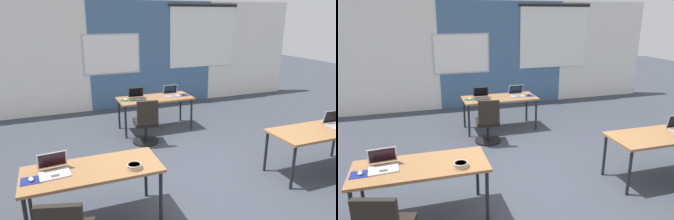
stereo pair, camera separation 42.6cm
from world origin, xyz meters
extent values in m
plane|color=#383D47|center=(0.00, 0.00, 0.00)|extent=(24.00, 24.00, 0.00)
cube|color=silver|center=(0.00, 4.20, 1.40)|extent=(10.00, 0.20, 2.80)
cube|color=#42668E|center=(0.62, 4.09, 1.40)|extent=(3.44, 0.01, 2.80)
cube|color=#B7B7BC|center=(-0.51, 4.09, 1.46)|extent=(1.48, 0.02, 1.04)
cube|color=white|center=(-0.51, 4.08, 1.46)|extent=(1.40, 0.02, 0.96)
cube|color=white|center=(2.10, 4.08, 1.82)|extent=(2.00, 0.02, 1.65)
cylinder|color=black|center=(2.10, 4.08, 2.70)|extent=(2.10, 0.10, 0.10)
cube|color=olive|center=(-1.75, -0.60, 0.70)|extent=(1.60, 0.70, 0.04)
cylinder|color=black|center=(-2.49, -0.90, 0.34)|extent=(0.04, 0.04, 0.68)
cylinder|color=black|center=(-1.01, -0.90, 0.34)|extent=(0.04, 0.04, 0.68)
cylinder|color=black|center=(-2.49, -0.30, 0.34)|extent=(0.04, 0.04, 0.68)
cylinder|color=black|center=(-1.01, -0.30, 0.34)|extent=(0.04, 0.04, 0.68)
cube|color=olive|center=(1.75, -0.60, 0.70)|extent=(1.60, 0.70, 0.04)
cylinder|color=black|center=(1.01, -0.90, 0.34)|extent=(0.04, 0.04, 0.68)
cylinder|color=black|center=(1.01, -0.30, 0.34)|extent=(0.04, 0.04, 0.68)
cube|color=olive|center=(0.00, 2.20, 0.70)|extent=(1.60, 0.70, 0.04)
cylinder|color=black|center=(-0.74, 1.90, 0.34)|extent=(0.04, 0.04, 0.68)
cylinder|color=black|center=(0.74, 1.90, 0.34)|extent=(0.04, 0.04, 0.68)
cylinder|color=black|center=(-0.74, 2.50, 0.34)|extent=(0.04, 0.04, 0.68)
cylinder|color=black|center=(0.74, 2.50, 0.34)|extent=(0.04, 0.04, 0.68)
cube|color=silver|center=(-2.17, -0.61, 0.73)|extent=(0.35, 0.26, 0.02)
cube|color=#4C4C4F|center=(-2.16, -0.66, 0.74)|extent=(0.09, 0.07, 0.00)
cube|color=silver|center=(-2.18, -0.46, 0.84)|extent=(0.34, 0.11, 0.21)
cube|color=black|center=(-2.18, -0.46, 0.84)|extent=(0.30, 0.09, 0.18)
cube|color=navy|center=(-2.41, -0.64, 0.72)|extent=(0.22, 0.19, 0.00)
ellipsoid|color=#B2B2B7|center=(-2.41, -0.64, 0.74)|extent=(0.07, 0.11, 0.03)
cube|color=#333338|center=(-0.39, 2.18, 0.73)|extent=(0.34, 0.24, 0.02)
cube|color=#4C4C4F|center=(-0.39, 2.13, 0.74)|extent=(0.09, 0.06, 0.00)
cube|color=#333338|center=(-0.39, 2.33, 0.84)|extent=(0.33, 0.08, 0.21)
cube|color=black|center=(-0.39, 2.32, 0.85)|extent=(0.30, 0.07, 0.19)
cube|color=#23512D|center=(-0.66, 2.20, 0.72)|extent=(0.22, 0.19, 0.00)
ellipsoid|color=silver|center=(-0.66, 2.20, 0.74)|extent=(0.07, 0.11, 0.03)
cylinder|color=black|center=(-0.43, 1.55, 0.02)|extent=(0.52, 0.52, 0.04)
cylinder|color=black|center=(-0.43, 1.55, 0.21)|extent=(0.06, 0.06, 0.34)
cube|color=black|center=(-0.43, 1.55, 0.42)|extent=(0.49, 0.49, 0.08)
cube|color=black|center=(-0.46, 1.30, 0.69)|extent=(0.40, 0.11, 0.46)
sphere|color=black|center=(-0.40, 1.78, 0.02)|extent=(0.04, 0.04, 0.04)
sphere|color=black|center=(-0.22, 1.45, 0.02)|extent=(0.04, 0.04, 0.04)
sphere|color=black|center=(-0.66, 1.50, 0.02)|extent=(0.04, 0.04, 0.04)
cube|color=#9E9EA3|center=(0.40, 2.18, 0.73)|extent=(0.34, 0.24, 0.02)
cube|color=#4C4C4F|center=(0.40, 2.12, 0.74)|extent=(0.09, 0.06, 0.00)
cube|color=#9E9EA3|center=(0.41, 2.33, 0.84)|extent=(0.33, 0.09, 0.21)
cube|color=black|center=(0.41, 2.32, 0.84)|extent=(0.30, 0.07, 0.18)
cube|color=navy|center=(0.66, 2.15, 0.72)|extent=(0.22, 0.19, 0.00)
ellipsoid|color=black|center=(0.66, 2.15, 0.74)|extent=(0.06, 0.10, 0.03)
cylinder|color=tan|center=(-1.30, -0.78, 0.75)|extent=(0.17, 0.17, 0.05)
torus|color=tan|center=(-1.30, -0.78, 0.78)|extent=(0.18, 0.18, 0.02)
cylinder|color=#B26628|center=(-1.30, -0.78, 0.77)|extent=(0.14, 0.14, 0.01)
camera|label=1|loc=(-2.13, -3.98, 2.45)|focal=33.26mm
camera|label=2|loc=(-1.73, -4.11, 2.45)|focal=33.26mm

